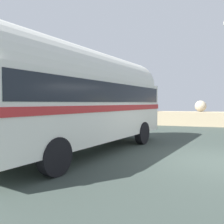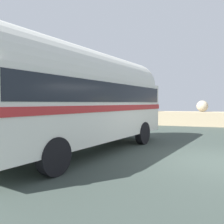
{
  "view_description": "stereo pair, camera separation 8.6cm",
  "coord_description": "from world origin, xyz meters",
  "views": [
    {
      "loc": [
        -0.82,
        -7.69,
        1.81
      ],
      "look_at": [
        -3.41,
        0.18,
        1.48
      ],
      "focal_mm": 37.5,
      "sensor_mm": 36.0,
      "label": 1
    },
    {
      "loc": [
        -0.74,
        -7.67,
        1.81
      ],
      "look_at": [
        -3.41,
        0.18,
        1.48
      ],
      "focal_mm": 37.5,
      "sensor_mm": 36.0,
      "label": 2
    }
  ],
  "objects": [
    {
      "name": "vintage_coach",
      "position": [
        -4.39,
        0.01,
        2.05
      ],
      "size": [
        4.29,
        8.9,
        3.7
      ],
      "rotation": [
        0.0,
        0.0,
        -0.23
      ],
      "color": "black",
      "rests_on": "ground"
    },
    {
      "name": "breakwater",
      "position": [
        -0.07,
        11.8,
        0.71
      ],
      "size": [
        31.36,
        2.23,
        2.44
      ],
      "color": "tan",
      "rests_on": "ground"
    },
    {
      "name": "ground",
      "position": [
        0.0,
        0.0,
        0.01
      ],
      "size": [
        32.0,
        26.0,
        0.02
      ],
      "color": "#343F39"
    }
  ]
}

